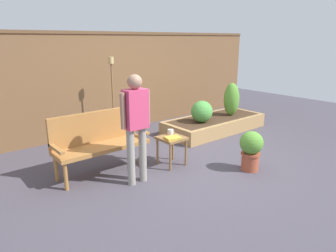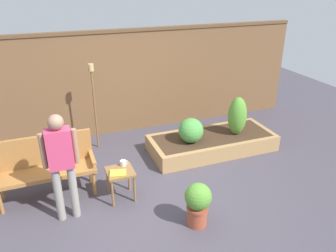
# 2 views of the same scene
# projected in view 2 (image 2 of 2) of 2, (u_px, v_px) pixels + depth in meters

# --- Properties ---
(ground_plane) EXTENTS (14.00, 14.00, 0.00)m
(ground_plane) POSITION_uv_depth(u_px,v_px,m) (151.00, 200.00, 5.08)
(ground_plane) COLOR #47424C
(fence_back) EXTENTS (8.40, 0.14, 2.16)m
(fence_back) POSITION_uv_depth(u_px,v_px,m) (111.00, 83.00, 6.84)
(fence_back) COLOR brown
(fence_back) RESTS_ON ground_plane
(garden_bench) EXTENTS (1.44, 0.48, 0.94)m
(garden_bench) POSITION_uv_depth(u_px,v_px,m) (45.00, 163.00, 5.01)
(garden_bench) COLOR #A87038
(garden_bench) RESTS_ON ground_plane
(side_table) EXTENTS (0.40, 0.40, 0.48)m
(side_table) POSITION_uv_depth(u_px,v_px,m) (120.00, 175.00, 4.96)
(side_table) COLOR olive
(side_table) RESTS_ON ground_plane
(cup_on_table) EXTENTS (0.13, 0.09, 0.08)m
(cup_on_table) POSITION_uv_depth(u_px,v_px,m) (123.00, 163.00, 5.05)
(cup_on_table) COLOR silver
(cup_on_table) RESTS_ON side_table
(book_on_table) EXTENTS (0.28, 0.24, 0.03)m
(book_on_table) POSITION_uv_depth(u_px,v_px,m) (118.00, 173.00, 4.83)
(book_on_table) COLOR gold
(book_on_table) RESTS_ON side_table
(potted_boxwood) EXTENTS (0.36, 0.36, 0.64)m
(potted_boxwood) POSITION_uv_depth(u_px,v_px,m) (198.00, 202.00, 4.43)
(potted_boxwood) COLOR #A84C33
(potted_boxwood) RESTS_ON ground_plane
(raised_planter_bed) EXTENTS (2.40, 1.00, 0.30)m
(raised_planter_bed) POSITION_uv_depth(u_px,v_px,m) (212.00, 143.00, 6.46)
(raised_planter_bed) COLOR #AD8451
(raised_planter_bed) RESTS_ON ground_plane
(shrub_near_bench) EXTENTS (0.46, 0.46, 0.46)m
(shrub_near_bench) POSITION_uv_depth(u_px,v_px,m) (191.00, 130.00, 6.09)
(shrub_near_bench) COLOR brown
(shrub_near_bench) RESTS_ON raised_planter_bed
(shrub_far_corner) EXTENTS (0.35, 0.35, 0.75)m
(shrub_far_corner) POSITION_uv_depth(u_px,v_px,m) (237.00, 116.00, 6.34)
(shrub_far_corner) COLOR brown
(shrub_far_corner) RESTS_ON raised_planter_bed
(tiki_torch) EXTENTS (0.10, 0.10, 1.67)m
(tiki_torch) POSITION_uv_depth(u_px,v_px,m) (93.00, 92.00, 6.16)
(tiki_torch) COLOR brown
(tiki_torch) RESTS_ON ground_plane
(person_by_bench) EXTENTS (0.47, 0.20, 1.56)m
(person_by_bench) POSITION_uv_depth(u_px,v_px,m) (61.00, 159.00, 4.33)
(person_by_bench) COLOR gray
(person_by_bench) RESTS_ON ground_plane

